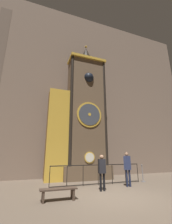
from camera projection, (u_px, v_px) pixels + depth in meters
name	position (u px, v px, depth m)	size (l,w,h in m)	color
ground_plane	(116.00, 197.00, 6.14)	(28.00, 28.00, 0.00)	brown
cathedral_back_wall	(76.00, 85.00, 13.67)	(24.00, 0.32, 15.53)	#7A6656
clock_tower	(81.00, 116.00, 11.60)	(4.71, 1.84, 11.16)	brown
railing_fence	(98.00, 173.00, 8.72)	(5.59, 0.05, 1.11)	black
visitor_near	(102.00, 169.00, 7.39)	(0.36, 0.25, 1.67)	black
visitor_far	(127.00, 166.00, 8.37)	(0.38, 0.29, 1.80)	#1B213A
stanchion_post	(143.00, 176.00, 9.66)	(0.28, 0.28, 1.05)	gray
visitor_bench	(58.00, 192.00, 5.72)	(1.41, 0.40, 0.44)	#423328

